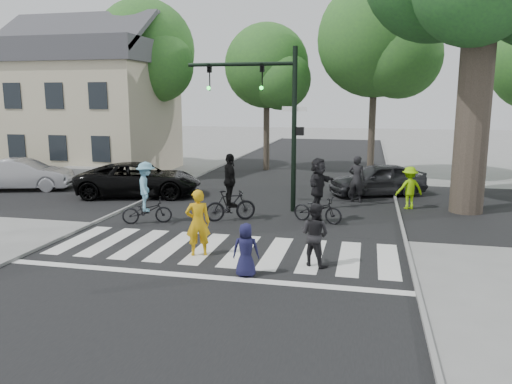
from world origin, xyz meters
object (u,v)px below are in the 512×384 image
(car_grey, at_px, (377,179))
(traffic_signal, at_px, (271,106))
(pedestrian_child, at_px, (246,250))
(cyclist_left, at_px, (146,197))
(car_silver, at_px, (23,174))
(pedestrian_woman, at_px, (198,223))
(pedestrian_adult, at_px, (315,234))
(cyclist_mid, at_px, (230,193))
(car_suv, at_px, (139,179))
(cyclist_right, at_px, (318,194))

(car_grey, bearing_deg, traffic_signal, -69.57)
(pedestrian_child, height_order, cyclist_left, cyclist_left)
(cyclist_left, bearing_deg, traffic_signal, 37.98)
(cyclist_left, distance_m, car_silver, 9.43)
(traffic_signal, xyz_separation_m, pedestrian_woman, (-0.85, -5.83, -3.00))
(pedestrian_adult, distance_m, car_grey, 10.02)
(pedestrian_child, xyz_separation_m, cyclist_mid, (-1.85, 5.23, 0.31))
(pedestrian_adult, bearing_deg, pedestrian_woman, 22.16)
(pedestrian_woman, relative_size, car_silver, 0.41)
(pedestrian_adult, distance_m, cyclist_mid, 5.28)
(car_suv, bearing_deg, cyclist_left, -165.18)
(pedestrian_adult, relative_size, car_suv, 0.31)
(cyclist_mid, height_order, car_suv, cyclist_mid)
(pedestrian_woman, bearing_deg, cyclist_left, -68.56)
(traffic_signal, relative_size, pedestrian_adult, 3.69)
(pedestrian_child, height_order, cyclist_right, cyclist_right)
(traffic_signal, relative_size, pedestrian_child, 4.62)
(pedestrian_woman, distance_m, pedestrian_adult, 3.15)
(pedestrian_woman, xyz_separation_m, car_grey, (4.80, 9.73, -0.20))
(pedestrian_woman, distance_m, cyclist_mid, 3.94)
(car_suv, bearing_deg, car_grey, -90.16)
(pedestrian_adult, height_order, car_grey, pedestrian_adult)
(car_silver, xyz_separation_m, car_grey, (15.92, 2.27, -0.02))
(pedestrian_child, xyz_separation_m, pedestrian_adult, (1.51, 1.15, 0.16))
(pedestrian_woman, distance_m, car_grey, 10.86)
(traffic_signal, xyz_separation_m, car_silver, (-11.97, 1.64, -3.17))
(pedestrian_woman, relative_size, car_suv, 0.34)
(pedestrian_woman, height_order, cyclist_left, cyclist_left)
(traffic_signal, relative_size, car_silver, 1.36)
(cyclist_right, distance_m, car_silver, 14.24)
(car_suv, height_order, car_grey, car_suv)
(traffic_signal, xyz_separation_m, pedestrian_child, (0.79, -7.11, -3.25))
(cyclist_right, height_order, car_grey, cyclist_right)
(pedestrian_child, bearing_deg, cyclist_right, -109.62)
(cyclist_left, height_order, cyclist_mid, cyclist_mid)
(pedestrian_child, xyz_separation_m, cyclist_left, (-4.49, 4.22, 0.26))
(cyclist_right, bearing_deg, cyclist_left, -165.97)
(traffic_signal, bearing_deg, pedestrian_child, -83.69)
(pedestrian_woman, height_order, car_suv, pedestrian_woman)
(car_silver, bearing_deg, car_suv, -108.46)
(cyclist_left, relative_size, car_silver, 0.48)
(car_suv, relative_size, car_grey, 1.26)
(pedestrian_woman, relative_size, car_grey, 0.43)
(pedestrian_child, distance_m, cyclist_left, 6.17)
(pedestrian_child, height_order, car_silver, car_silver)
(pedestrian_woman, relative_size, pedestrian_child, 1.39)
(pedestrian_adult, relative_size, cyclist_mid, 0.70)
(car_silver, bearing_deg, cyclist_right, -119.65)
(cyclist_left, xyz_separation_m, car_grey, (7.65, 6.80, -0.20))
(pedestrian_child, relative_size, cyclist_right, 0.58)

